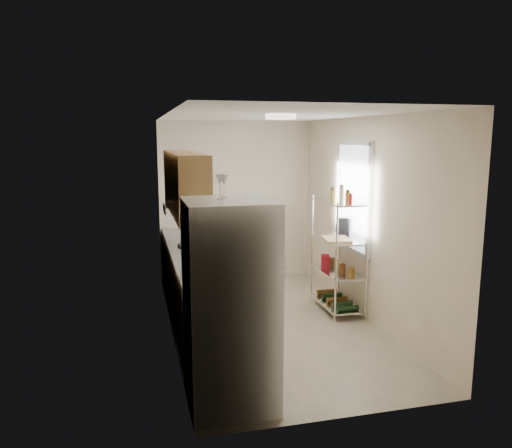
% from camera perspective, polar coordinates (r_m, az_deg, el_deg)
% --- Properties ---
extents(room, '(2.52, 4.42, 2.62)m').
position_cam_1_polar(room, '(6.10, 1.92, 0.05)').
color(room, '#ABA08A').
rests_on(room, ground).
extents(counter_run, '(0.63, 3.51, 0.90)m').
position_cam_1_polar(counter_run, '(6.54, -7.01, -6.97)').
color(counter_run, tan).
rests_on(counter_run, ground).
extents(upper_cabinets, '(0.33, 2.20, 0.72)m').
position_cam_1_polar(upper_cabinets, '(5.94, -8.20, 4.65)').
color(upper_cabinets, tan).
rests_on(upper_cabinets, room).
extents(range_hood, '(0.50, 0.60, 0.12)m').
position_cam_1_polar(range_hood, '(6.78, -8.34, 1.72)').
color(range_hood, '#B7BABC').
rests_on(range_hood, room).
extents(window, '(0.06, 1.00, 1.46)m').
position_cam_1_polar(window, '(6.82, 11.08, 3.04)').
color(window, white).
rests_on(window, room).
extents(bakers_rack, '(0.45, 0.90, 1.73)m').
position_cam_1_polar(bakers_rack, '(6.74, 9.46, -0.78)').
color(bakers_rack, silver).
rests_on(bakers_rack, ground).
extents(ceiling_dome, '(0.34, 0.34, 0.05)m').
position_cam_1_polar(ceiling_dome, '(5.73, 2.83, 12.16)').
color(ceiling_dome, white).
rests_on(ceiling_dome, room).
extents(refrigerator, '(0.75, 0.75, 1.83)m').
position_cam_1_polar(refrigerator, '(4.38, -3.00, -9.17)').
color(refrigerator, white).
rests_on(refrigerator, ground).
extents(wine_glass_a, '(0.07, 0.07, 0.20)m').
position_cam_1_polar(wine_glass_a, '(4.30, -3.67, 4.29)').
color(wine_glass_a, silver).
rests_on(wine_glass_a, refrigerator).
extents(wine_glass_b, '(0.08, 0.08, 0.21)m').
position_cam_1_polar(wine_glass_b, '(4.21, -4.16, 4.25)').
color(wine_glass_b, silver).
rests_on(wine_glass_b, refrigerator).
extents(rice_cooker, '(0.28, 0.28, 0.23)m').
position_cam_1_polar(rice_cooker, '(6.32, -7.10, -2.31)').
color(rice_cooker, white).
rests_on(rice_cooker, counter_run).
extents(frying_pan_large, '(0.34, 0.34, 0.05)m').
position_cam_1_polar(frying_pan_large, '(6.67, -7.73, -2.47)').
color(frying_pan_large, black).
rests_on(frying_pan_large, counter_run).
extents(frying_pan_small, '(0.20, 0.20, 0.04)m').
position_cam_1_polar(frying_pan_small, '(6.93, -7.77, -2.04)').
color(frying_pan_small, black).
rests_on(frying_pan_small, counter_run).
extents(cutting_board, '(0.39, 0.47, 0.03)m').
position_cam_1_polar(cutting_board, '(6.61, 9.19, -1.73)').
color(cutting_board, tan).
rests_on(cutting_board, bakers_rack).
extents(espresso_machine, '(0.20, 0.25, 0.26)m').
position_cam_1_polar(espresso_machine, '(6.97, 9.88, -0.19)').
color(espresso_machine, black).
rests_on(espresso_machine, bakers_rack).
extents(storage_bag, '(0.15, 0.18, 0.18)m').
position_cam_1_polar(storage_bag, '(6.98, 7.93, -4.24)').
color(storage_bag, maroon).
rests_on(storage_bag, bakers_rack).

